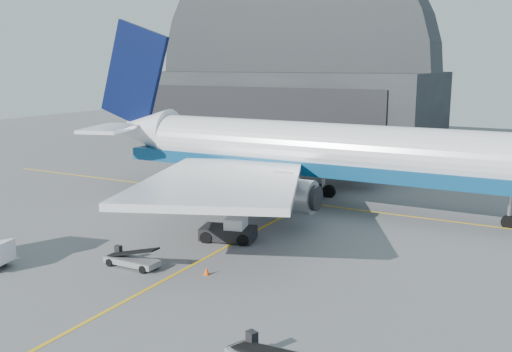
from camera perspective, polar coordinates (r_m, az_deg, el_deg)
The scene contains 7 objects.
ground at distance 38.99m, azimuth -6.69°, elevation -9.01°, with size 200.00×200.00×0.00m, color #565659.
taxi_lines at distance 49.37m, azimuth 1.75°, elevation -4.57°, with size 80.00×42.12×0.02m.
hangar at distance 104.26m, azimuth 3.83°, elevation 9.01°, with size 50.00×28.30×28.00m.
airliner at distance 55.01m, azimuth 5.50°, elevation 2.48°, with size 52.34×50.76×18.37m.
pushback_tug at distance 44.13m, azimuth -2.64°, elevation -5.54°, with size 4.59×3.33×1.92m.
belt_loader_a at distance 39.49m, azimuth -12.34°, elevation -8.18°, with size 4.14×1.46×1.58m.
traffic_cone at distance 37.41m, azimuth -4.96°, elevation -9.45°, with size 0.37×0.37×0.53m.
Camera 1 is at (21.16, -29.89, 13.39)m, focal length 40.00 mm.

